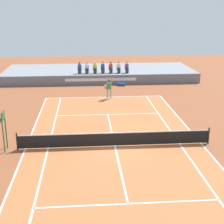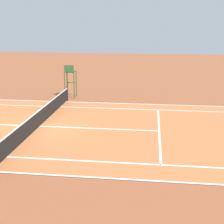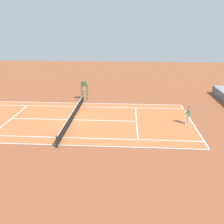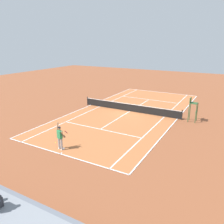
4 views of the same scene
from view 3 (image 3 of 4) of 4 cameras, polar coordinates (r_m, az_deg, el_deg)
The scene contains 6 objects.
ground_plane at distance 25.32m, azimuth -8.95°, elevation -1.82°, with size 80.00×80.00×0.00m, color brown.
court at distance 25.32m, azimuth -8.95°, elevation -1.80°, with size 11.08×23.88×0.03m.
net at distance 25.14m, azimuth -9.01°, elevation -0.72°, with size 11.98×0.10×1.07m.
tennis_player at distance 24.66m, azimuth 17.20°, elevation -0.63°, with size 0.83×0.61×2.08m.
tennis_ball at distance 23.83m, azimuth 16.01°, elevation -3.72°, with size 0.07×0.07×0.07m, color #D1E533.
umpire_chair at distance 31.29m, azimuth -6.44°, elevation 5.52°, with size 0.77×0.77×2.44m.
Camera 3 is at (22.92, 5.42, 9.30)m, focal length 39.59 mm.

